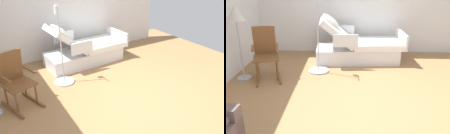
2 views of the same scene
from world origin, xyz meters
The scene contains 6 objects.
ground_plane centered at (0.00, 0.00, 0.00)m, with size 7.30×7.30×0.00m, color #9E7247.
side_wall centered at (2.97, 0.00, 1.35)m, with size 0.10×5.48×2.70m, color white.
hospital_bed centered at (2.18, 0.06, 0.32)m, with size 1.11×2.12×1.18m.
rocking_chair centered at (1.05, 1.93, 0.50)m, with size 0.87×0.69×1.05m.
floor_lamp centered at (0.96, 2.39, 1.23)m, with size 0.34×0.34×1.48m.
iv_pole centered at (1.42, 0.92, 0.25)m, with size 0.44×0.44×1.69m.
Camera 2 is at (-3.65, 0.30, 2.04)m, focal length 40.14 mm.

